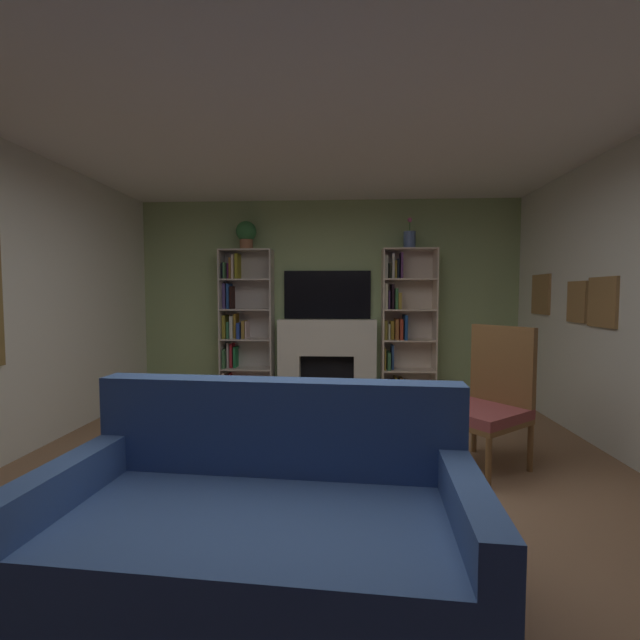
{
  "coord_description": "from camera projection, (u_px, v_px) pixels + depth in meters",
  "views": [
    {
      "loc": [
        0.22,
        -2.76,
        1.4
      ],
      "look_at": [
        0.0,
        1.21,
        1.16
      ],
      "focal_mm": 23.85,
      "sensor_mm": 36.0,
      "label": 1
    }
  ],
  "objects": [
    {
      "name": "vase_with_flowers",
      "position": [
        409.0,
        239.0,
        5.52
      ],
      "size": [
        0.15,
        0.15,
        0.4
      ],
      "color": "#526AA1",
      "rests_on": "bookshelf_right"
    },
    {
      "name": "bookshelf_left",
      "position": [
        242.0,
        324.0,
        5.74
      ],
      "size": [
        0.7,
        0.32,
        1.99
      ],
      "color": "beige",
      "rests_on": "ground_plane"
    },
    {
      "name": "wall_back_accent",
      "position": [
        327.0,
        299.0,
        5.8
      ],
      "size": [
        5.2,
        0.06,
        2.66
      ],
      "primitive_type": "cube",
      "color": "#9BB57A",
      "rests_on": "ground_plane"
    },
    {
      "name": "potted_plant",
      "position": [
        246.0,
        234.0,
        5.63
      ],
      "size": [
        0.27,
        0.27,
        0.38
      ],
      "color": "#AF6D4C",
      "rests_on": "bookshelf_left"
    },
    {
      "name": "tv",
      "position": [
        327.0,
        295.0,
        5.74
      ],
      "size": [
        1.17,
        0.06,
        0.65
      ],
      "primitive_type": "cube",
      "color": "black",
      "rests_on": "fireplace"
    },
    {
      "name": "bookshelf_right",
      "position": [
        402.0,
        326.0,
        5.62
      ],
      "size": [
        0.7,
        0.32,
        1.99
      ],
      "color": "beige",
      "rests_on": "ground_plane"
    },
    {
      "name": "armchair",
      "position": [
        489.0,
        399.0,
        3.43
      ],
      "size": [
        0.81,
        0.81,
        1.14
      ],
      "color": "brown",
      "rests_on": "ground_plane"
    },
    {
      "name": "ceiling",
      "position": [
        309.0,
        89.0,
        2.68
      ],
      "size": [
        5.2,
        6.16,
        0.06
      ],
      "primitive_type": "cube",
      "color": "white",
      "rests_on": "wall_back_accent"
    },
    {
      "name": "couch",
      "position": [
        262.0,
        537.0,
        1.91
      ],
      "size": [
        1.95,
        1.06,
        0.96
      ],
      "color": "#3D5E98",
      "rests_on": "ground_plane"
    },
    {
      "name": "ground_plane",
      "position": [
        310.0,
        503.0,
        2.84
      ],
      "size": [
        7.25,
        7.25,
        0.0
      ],
      "primitive_type": "plane",
      "color": "#8E684B"
    },
    {
      "name": "fireplace",
      "position": [
        327.0,
        356.0,
        5.69
      ],
      "size": [
        1.41,
        0.55,
        1.06
      ],
      "color": "white",
      "rests_on": "ground_plane"
    }
  ]
}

